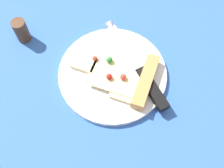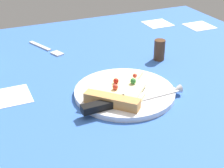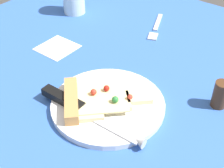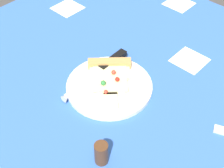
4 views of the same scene
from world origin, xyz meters
TOP-DOWN VIEW (x-y plane):
  - ground_plane at (-0.00, 0.01)cm, footprint 114.46×114.46cm
  - plate at (-0.32, -1.47)cm, footprint 22.95×22.95cm
  - pizza_slice at (-2.14, -3.26)cm, footprint 17.88×17.75cm
  - knife at (-2.60, -6.70)cm, footprint 24.05×2.77cm
  - pepper_shaker at (17.39, 12.52)cm, footprint 3.03×3.03cm

SIDE VIEW (x-z plane):
  - ground_plane at x=0.00cm, z-range -3.00..0.00cm
  - plate at x=-0.32cm, z-range 0.00..1.22cm
  - knife at x=-2.60cm, z-range 0.59..3.04cm
  - pizza_slice at x=-2.14cm, z-range 0.70..3.34cm
  - pepper_shaker at x=17.39cm, z-range 0.00..5.78cm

